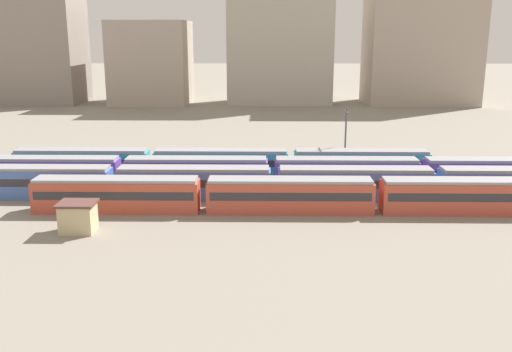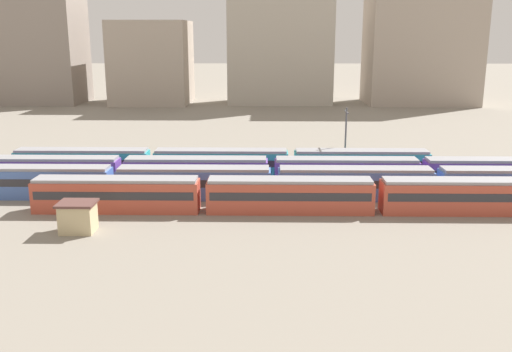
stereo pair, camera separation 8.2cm
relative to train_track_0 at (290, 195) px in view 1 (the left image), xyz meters
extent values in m
plane|color=gray|center=(-18.26, 7.80, -1.90)|extent=(600.00, 600.00, 0.00)
cube|color=#BC4C38|center=(-18.90, 0.00, -0.20)|extent=(18.00, 3.00, 3.40)
cube|color=#2D2D33|center=(-18.90, 0.00, 0.20)|extent=(17.20, 3.06, 0.90)
cube|color=#939399|center=(-18.90, 0.00, 1.67)|extent=(17.60, 2.70, 0.35)
cube|color=#BC4C38|center=(0.00, 0.00, -0.20)|extent=(18.00, 3.00, 3.40)
cube|color=#2D2D33|center=(0.00, 0.00, 0.20)|extent=(17.20, 3.06, 0.90)
cube|color=#939399|center=(0.00, 0.00, 1.67)|extent=(17.60, 2.70, 0.35)
cube|color=#BC4C38|center=(18.90, 0.00, -0.20)|extent=(18.00, 3.00, 3.40)
cube|color=#2D2D33|center=(18.90, 0.00, 0.20)|extent=(17.20, 3.06, 0.90)
cube|color=#939399|center=(18.90, 0.00, 1.67)|extent=(17.60, 2.70, 0.35)
cube|color=#4C70BC|center=(-29.96, 5.20, -0.20)|extent=(18.00, 3.00, 3.40)
cube|color=#2D2D33|center=(-29.96, 5.20, 0.20)|extent=(17.20, 3.06, 0.90)
cube|color=#939399|center=(-29.96, 5.20, 1.67)|extent=(17.60, 2.70, 0.35)
cube|color=#4C70BC|center=(-11.06, 5.20, -0.20)|extent=(18.00, 3.00, 3.40)
cube|color=#2D2D33|center=(-11.06, 5.20, 0.20)|extent=(17.20, 3.06, 0.90)
cube|color=#939399|center=(-11.06, 5.20, 1.67)|extent=(17.60, 2.70, 0.35)
cube|color=#4C70BC|center=(7.84, 5.20, -0.20)|extent=(18.00, 3.00, 3.40)
cube|color=#2D2D33|center=(7.84, 5.20, 0.20)|extent=(17.20, 3.06, 0.90)
cube|color=#939399|center=(7.84, 5.20, 1.67)|extent=(17.60, 2.70, 0.35)
cube|color=#6B429E|center=(-30.29, 10.40, -0.20)|extent=(18.00, 3.00, 3.40)
cube|color=#2D2D33|center=(-30.29, 10.40, 0.20)|extent=(17.20, 3.06, 0.90)
cube|color=#939399|center=(-30.29, 10.40, 1.67)|extent=(17.60, 2.70, 0.35)
cube|color=#6B429E|center=(-11.39, 10.40, -0.20)|extent=(18.00, 3.00, 3.40)
cube|color=#2D2D33|center=(-11.39, 10.40, 0.20)|extent=(17.20, 3.06, 0.90)
cube|color=#939399|center=(-11.39, 10.40, 1.67)|extent=(17.60, 2.70, 0.35)
cube|color=#6B429E|center=(7.51, 10.40, -0.20)|extent=(18.00, 3.00, 3.40)
cube|color=#2D2D33|center=(7.51, 10.40, 0.20)|extent=(17.20, 3.06, 0.90)
cube|color=#939399|center=(7.51, 10.40, 1.67)|extent=(17.60, 2.70, 0.35)
cube|color=#6B429E|center=(26.41, 10.40, -0.20)|extent=(18.00, 3.00, 3.40)
cube|color=#2D2D33|center=(26.41, 10.40, 0.20)|extent=(17.20, 3.06, 0.90)
cube|color=#939399|center=(26.41, 10.40, 1.67)|extent=(17.60, 2.70, 0.35)
cube|color=teal|center=(-27.55, 15.60, -0.20)|extent=(18.00, 3.00, 3.40)
cube|color=#2D2D33|center=(-27.55, 15.60, 0.20)|extent=(17.20, 3.06, 0.90)
cube|color=#939399|center=(-27.55, 15.60, 1.67)|extent=(17.60, 2.70, 0.35)
cube|color=teal|center=(-8.65, 15.60, -0.20)|extent=(18.00, 3.00, 3.40)
cube|color=#2D2D33|center=(-8.65, 15.60, 0.20)|extent=(17.20, 3.06, 0.90)
cube|color=#939399|center=(-8.65, 15.60, 1.67)|extent=(17.60, 2.70, 0.35)
cube|color=teal|center=(10.25, 15.60, -0.20)|extent=(18.00, 3.00, 3.40)
cube|color=#2D2D33|center=(10.25, 15.60, 0.20)|extent=(17.20, 3.06, 0.90)
cube|color=#939399|center=(10.25, 15.60, 1.67)|extent=(17.60, 2.70, 0.35)
cylinder|color=#4C4C51|center=(8.41, 18.38, 2.63)|extent=(0.24, 0.24, 9.07)
cube|color=#47474C|center=(8.41, 18.38, 6.56)|extent=(0.16, 3.20, 0.16)
cube|color=#C6B284|center=(-20.99, -6.81, -0.50)|extent=(3.20, 2.60, 2.80)
cube|color=brown|center=(-20.99, -6.81, 1.02)|extent=(3.60, 3.00, 0.24)
cube|color=gray|center=(-65.83, 98.83, 14.93)|extent=(24.86, 18.12, 33.66)
cube|color=#A89989|center=(-33.92, 98.83, 9.17)|extent=(20.28, 21.61, 22.14)
cube|color=#B2A899|center=(1.12, 98.83, 18.77)|extent=(28.04, 14.30, 41.34)
cube|color=#A89989|center=(39.22, 98.83, 17.45)|extent=(28.93, 19.04, 38.71)
camera|label=1|loc=(-2.70, -59.38, 17.11)|focal=39.92mm
camera|label=2|loc=(-2.62, -59.38, 17.11)|focal=39.92mm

